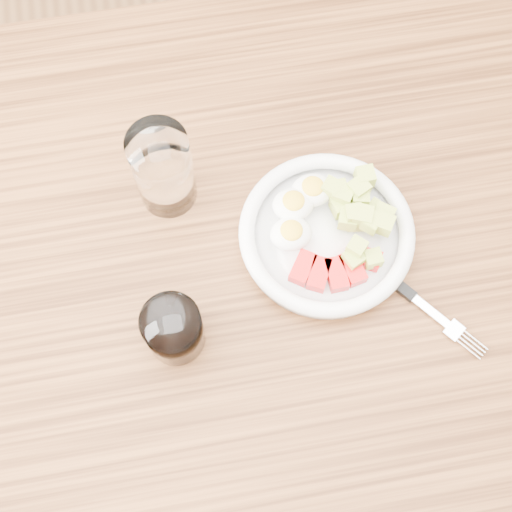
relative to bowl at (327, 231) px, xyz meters
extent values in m
plane|color=brown|center=(-0.09, -0.03, -0.79)|extent=(4.00, 4.00, 0.00)
cube|color=brown|center=(-0.09, -0.03, -0.04)|extent=(1.50, 0.90, 0.04)
cylinder|color=white|center=(0.00, 0.00, -0.02)|extent=(0.22, 0.22, 0.01)
torus|color=white|center=(0.00, 0.00, 0.00)|extent=(0.23, 0.23, 0.02)
cube|color=red|center=(-0.04, -0.04, 0.00)|extent=(0.04, 0.05, 0.02)
cube|color=red|center=(-0.02, -0.06, 0.00)|extent=(0.04, 0.05, 0.02)
cube|color=red|center=(0.00, -0.06, 0.00)|extent=(0.02, 0.04, 0.02)
cube|color=red|center=(0.02, -0.06, 0.00)|extent=(0.03, 0.05, 0.02)
cube|color=red|center=(0.04, -0.04, 0.00)|extent=(0.05, 0.04, 0.02)
ellipsoid|color=white|center=(-0.04, 0.04, 0.01)|extent=(0.05, 0.05, 0.03)
ellipsoid|color=yellow|center=(-0.04, 0.04, 0.02)|extent=(0.03, 0.03, 0.01)
ellipsoid|color=white|center=(-0.01, 0.05, 0.01)|extent=(0.05, 0.05, 0.03)
ellipsoid|color=yellow|center=(-0.01, 0.05, 0.02)|extent=(0.03, 0.03, 0.01)
ellipsoid|color=white|center=(-0.05, 0.00, 0.01)|extent=(0.05, 0.05, 0.03)
ellipsoid|color=yellow|center=(-0.05, 0.00, 0.02)|extent=(0.03, 0.03, 0.01)
cube|color=#C5CE4F|center=(0.03, 0.01, 0.01)|extent=(0.03, 0.03, 0.02)
cube|color=#C5CE4F|center=(0.04, 0.01, 0.01)|extent=(0.03, 0.03, 0.02)
cube|color=#C5CE4F|center=(0.05, -0.05, 0.01)|extent=(0.02, 0.02, 0.02)
cube|color=#C5CE4F|center=(0.07, -0.01, 0.02)|extent=(0.03, 0.03, 0.02)
cube|color=#C5CE4F|center=(0.02, 0.03, 0.01)|extent=(0.03, 0.03, 0.02)
cube|color=#C5CE4F|center=(0.05, -0.01, 0.02)|extent=(0.03, 0.03, 0.02)
cube|color=#C5CE4F|center=(0.05, 0.03, 0.02)|extent=(0.03, 0.03, 0.02)
cube|color=#C5CE4F|center=(0.01, 0.05, 0.02)|extent=(0.03, 0.03, 0.02)
cube|color=#C5CE4F|center=(0.06, 0.06, 0.03)|extent=(0.02, 0.02, 0.02)
cube|color=#C5CE4F|center=(0.03, 0.04, 0.02)|extent=(0.03, 0.03, 0.02)
cube|color=#C5CE4F|center=(0.03, 0.01, 0.02)|extent=(0.02, 0.02, 0.02)
cube|color=#C5CE4F|center=(0.05, -0.01, 0.02)|extent=(0.03, 0.03, 0.02)
cube|color=#C5CE4F|center=(0.07, 0.02, 0.01)|extent=(0.03, 0.03, 0.02)
cube|color=#C5CE4F|center=(0.02, 0.05, 0.02)|extent=(0.02, 0.02, 0.02)
cube|color=#C5CE4F|center=(0.04, 0.00, 0.02)|extent=(0.03, 0.03, 0.02)
cube|color=#C5CE4F|center=(0.03, -0.04, 0.02)|extent=(0.03, 0.03, 0.02)
cube|color=#C5CE4F|center=(0.05, 0.04, 0.02)|extent=(0.03, 0.03, 0.02)
cube|color=#C5CE4F|center=(0.07, 0.00, 0.02)|extent=(0.03, 0.03, 0.02)
cube|color=#C5CE4F|center=(0.02, -0.05, 0.01)|extent=(0.03, 0.03, 0.02)
cube|color=black|center=(0.06, -0.06, -0.02)|extent=(0.07, 0.09, 0.01)
cube|color=silver|center=(0.11, -0.13, -0.02)|extent=(0.04, 0.05, 0.00)
cube|color=silver|center=(0.13, -0.15, -0.02)|extent=(0.03, 0.03, 0.00)
cylinder|color=silver|center=(0.14, -0.18, -0.02)|extent=(0.02, 0.03, 0.00)
cylinder|color=silver|center=(0.15, -0.18, -0.02)|extent=(0.02, 0.03, 0.00)
cylinder|color=silver|center=(0.15, -0.17, -0.02)|extent=(0.02, 0.03, 0.00)
cylinder|color=silver|center=(0.16, -0.17, -0.02)|extent=(0.02, 0.03, 0.00)
cylinder|color=white|center=(-0.19, 0.10, 0.05)|extent=(0.08, 0.08, 0.14)
cylinder|color=white|center=(-0.21, -0.10, 0.02)|extent=(0.07, 0.07, 0.08)
cylinder|color=black|center=(-0.21, -0.10, 0.02)|extent=(0.06, 0.06, 0.07)
camera|label=1|loc=(-0.15, -0.33, 0.85)|focal=50.00mm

